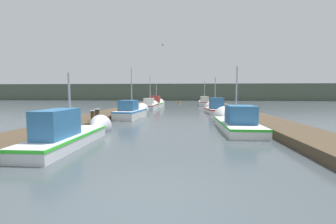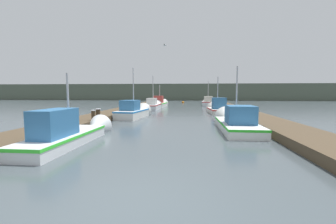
% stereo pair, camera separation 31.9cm
% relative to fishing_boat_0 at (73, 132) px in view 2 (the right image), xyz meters
% --- Properties ---
extents(ground_plane, '(200.00, 200.00, 0.00)m').
position_rel_fishing_boat_0_xyz_m(ground_plane, '(3.75, -4.72, -0.41)').
color(ground_plane, '#424C51').
extents(dock_left, '(2.24, 40.00, 0.38)m').
position_rel_fishing_boat_0_xyz_m(dock_left, '(-1.95, 11.28, -0.23)').
color(dock_left, '#4C3D2B').
rests_on(dock_left, ground_plane).
extents(dock_right, '(2.24, 40.00, 0.38)m').
position_rel_fishing_boat_0_xyz_m(dock_right, '(9.45, 11.28, -0.23)').
color(dock_right, '#4C3D2B').
rests_on(dock_right, ground_plane).
extents(distant_shore_ridge, '(120.00, 16.00, 4.06)m').
position_rel_fishing_boat_0_xyz_m(distant_shore_ridge, '(3.75, 53.76, 1.62)').
color(distant_shore_ridge, '#4C5647').
rests_on(distant_shore_ridge, ground_plane).
extents(fishing_boat_0, '(1.35, 5.81, 3.16)m').
position_rel_fishing_boat_0_xyz_m(fishing_boat_0, '(0.00, 0.00, 0.00)').
color(fishing_boat_0, silver).
rests_on(fishing_boat_0, ground_plane).
extents(fishing_boat_1, '(1.77, 6.39, 4.00)m').
position_rel_fishing_boat_0_xyz_m(fishing_boat_1, '(7.22, 4.39, -0.04)').
color(fishing_boat_1, silver).
rests_on(fishing_boat_1, ground_plane).
extents(fishing_boat_2, '(1.98, 5.02, 4.35)m').
position_rel_fishing_boat_0_xyz_m(fishing_boat_2, '(0.24, 9.20, 0.05)').
color(fishing_boat_2, silver).
rests_on(fishing_boat_2, ground_plane).
extents(fishing_boat_3, '(1.89, 4.73, 4.05)m').
position_rel_fishing_boat_0_xyz_m(fishing_boat_3, '(7.35, 13.95, 0.01)').
color(fishing_boat_3, silver).
rests_on(fishing_boat_3, ground_plane).
extents(fishing_boat_4, '(1.49, 5.70, 4.39)m').
position_rel_fishing_boat_0_xyz_m(fishing_boat_4, '(0.29, 18.08, 0.01)').
color(fishing_boat_4, silver).
rests_on(fishing_boat_4, ground_plane).
extents(fishing_boat_5, '(1.91, 5.05, 3.52)m').
position_rel_fishing_boat_0_xyz_m(fishing_boat_5, '(0.48, 22.53, 0.03)').
color(fishing_boat_5, silver).
rests_on(fishing_boat_5, ground_plane).
extents(fishing_boat_6, '(1.98, 5.11, 4.21)m').
position_rel_fishing_boat_0_xyz_m(fishing_boat_6, '(7.39, 26.28, 0.05)').
color(fishing_boat_6, silver).
rests_on(fishing_boat_6, ground_plane).
extents(mooring_piling_0, '(0.25, 0.25, 1.18)m').
position_rel_fishing_boat_0_xyz_m(mooring_piling_0, '(-1.06, 30.61, 0.18)').
color(mooring_piling_0, '#473523').
rests_on(mooring_piling_0, ground_plane).
extents(mooring_piling_1, '(0.26, 0.26, 0.99)m').
position_rel_fishing_boat_0_xyz_m(mooring_piling_1, '(-0.88, 3.89, 0.09)').
color(mooring_piling_1, '#473523').
rests_on(mooring_piling_1, ground_plane).
extents(mooring_piling_2, '(0.36, 0.36, 1.25)m').
position_rel_fishing_boat_0_xyz_m(mooring_piling_2, '(-0.99, 12.75, 0.22)').
color(mooring_piling_2, '#473523').
rests_on(mooring_piling_2, ground_plane).
extents(mooring_piling_3, '(0.31, 0.31, 1.03)m').
position_rel_fishing_boat_0_xyz_m(mooring_piling_3, '(-0.83, 4.47, 0.11)').
color(mooring_piling_3, '#473523').
rests_on(mooring_piling_3, ground_plane).
extents(channel_buoy, '(0.45, 0.45, 0.95)m').
position_rel_fishing_boat_0_xyz_m(channel_buoy, '(3.31, 33.50, -0.28)').
color(channel_buoy, '#BF6513').
rests_on(channel_buoy, ground_plane).
extents(seagull_lead, '(0.30, 0.56, 0.12)m').
position_rel_fishing_boat_0_xyz_m(seagull_lead, '(2.71, 9.26, 5.28)').
color(seagull_lead, white).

